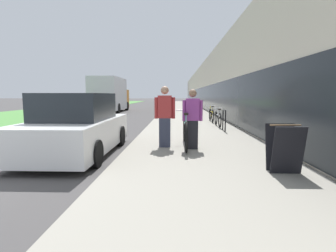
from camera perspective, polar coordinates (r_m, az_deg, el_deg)
The scene contains 12 objects.
sidewalk_slab at distance 25.34m, azimuth 3.43°, elevation 3.42°, with size 4.02×70.00×0.12m.
storefront_facade at distance 34.17m, azimuth 15.13°, elevation 8.09°, with size 10.01×70.00×4.92m.
lawn_strip at distance 31.64m, azimuth -20.11°, elevation 3.61°, with size 7.92×70.00×0.03m.
tandem_bicycle at distance 7.29m, azimuth 3.78°, elevation -1.27°, with size 0.52×2.39×0.98m.
person_rider at distance 6.97m, azimuth 5.34°, elevation 1.50°, with size 0.54×0.21×1.58m.
person_bystander at distance 7.19m, azimuth -0.70°, elevation 2.05°, with size 0.57×0.22×1.67m.
bike_rack_hoop at distance 10.64m, azimuth 12.12°, elevation 1.70°, with size 0.05×0.60×0.84m.
cruiser_bike_nearest at distance 12.11m, azimuth 10.80°, elevation 1.58°, with size 0.52×1.79×0.83m.
cruiser_bike_middle at distance 14.23m, azimuth 9.42°, elevation 2.40°, with size 0.52×1.75×0.85m.
sandwich_board_sign at distance 5.31m, azimuth 23.99°, elevation -4.45°, with size 0.56×0.56×0.90m.
parked_sedan_curbside at distance 7.21m, azimuth -19.21°, elevation -0.25°, with size 1.91×4.12×1.59m.
moving_truck at distance 24.43m, azimuth -12.47°, elevation 6.60°, with size 2.35×6.79×3.04m.
Camera 1 is at (4.46, -4.28, 1.55)m, focal length 28.00 mm.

